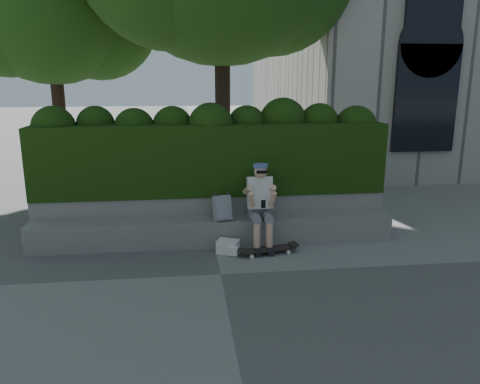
{
  "coord_description": "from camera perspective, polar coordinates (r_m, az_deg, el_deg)",
  "views": [
    {
      "loc": [
        -0.47,
        -6.16,
        2.73
      ],
      "look_at": [
        0.4,
        1.0,
        0.95
      ],
      "focal_mm": 35.0,
      "sensor_mm": 36.0,
      "label": 1
    }
  ],
  "objects": [
    {
      "name": "skateboard",
      "position": [
        7.46,
        3.46,
        -6.99
      ],
      "size": [
        0.9,
        0.37,
        0.09
      ],
      "rotation": [
        0.0,
        0.0,
        0.18
      ],
      "color": "black",
      "rests_on": "ground"
    },
    {
      "name": "ground",
      "position": [
        6.75,
        -2.38,
        -9.99
      ],
      "size": [
        80.0,
        80.0,
        0.0
      ],
      "primitive_type": "plane",
      "color": "slate",
      "rests_on": "ground"
    },
    {
      "name": "bench_ledge",
      "position": [
        7.84,
        -3.14,
        -4.8
      ],
      "size": [
        6.0,
        0.45,
        0.45
      ],
      "primitive_type": "cube",
      "color": "gray",
      "rests_on": "ground"
    },
    {
      "name": "hedge",
      "position": [
        8.24,
        -3.57,
        4.2
      ],
      "size": [
        6.0,
        1.0,
        1.2
      ],
      "primitive_type": "cube",
      "color": "black",
      "rests_on": "planter_wall"
    },
    {
      "name": "planter_wall",
      "position": [
        8.24,
        -3.37,
        -2.76
      ],
      "size": [
        6.0,
        0.5,
        0.75
      ],
      "primitive_type": "cube",
      "color": "gray",
      "rests_on": "ground"
    },
    {
      "name": "backpack_plaid",
      "position": [
        7.62,
        -2.19,
        -1.95
      ],
      "size": [
        0.31,
        0.22,
        0.41
      ],
      "primitive_type": "cube",
      "rotation": [
        0.0,
        0.0,
        0.28
      ],
      "color": "#A5A4A9",
      "rests_on": "bench_ledge"
    },
    {
      "name": "backpack_ground",
      "position": [
        7.48,
        -1.47,
        -6.67
      ],
      "size": [
        0.4,
        0.35,
        0.21
      ],
      "primitive_type": "cube",
      "rotation": [
        0.0,
        0.0,
        -0.44
      ],
      "color": "white",
      "rests_on": "ground"
    },
    {
      "name": "person",
      "position": [
        7.59,
        2.49,
        -1.25
      ],
      "size": [
        0.4,
        0.76,
        1.38
      ],
      "color": "slate",
      "rests_on": "ground"
    }
  ]
}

